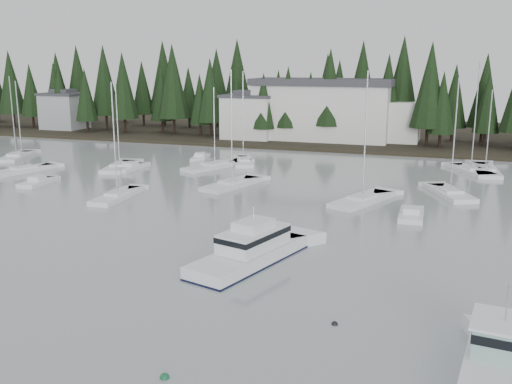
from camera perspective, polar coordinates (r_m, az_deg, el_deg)
ground at (r=30.03m, az=-19.95°, el=-16.41°), size 260.00×260.00×0.00m
far_shore_land at (r=119.12m, az=10.50°, el=5.78°), size 240.00×54.00×1.00m
conifer_treeline at (r=108.34m, az=9.62°, el=5.12°), size 200.00×22.00×20.00m
house_west at (r=105.52m, az=-0.69°, el=7.64°), size 9.54×7.42×8.75m
house_far_west at (r=127.53m, az=-18.62°, el=7.77°), size 8.48×7.42×8.25m
harbor_inn at (r=104.66m, az=7.80°, el=8.10°), size 29.50×11.50×10.90m
cabin_cruiser_center at (r=41.82m, az=-0.54°, el=-6.09°), size 6.39×11.55×4.74m
lobster_boat_teal at (r=29.05m, az=23.17°, el=-16.39°), size 4.24×9.40×5.05m
sailboat_0 at (r=66.01m, az=18.82°, el=-0.26°), size 5.87×8.60×13.26m
sailboat_1 at (r=82.03m, az=-22.22°, el=1.93°), size 4.87×9.07×12.46m
sailboat_2 at (r=60.58m, az=10.59°, el=-0.93°), size 6.13×9.73×14.00m
sailboat_3 at (r=63.00m, az=-13.68°, el=-0.53°), size 2.86×8.34×12.84m
sailboat_4 at (r=80.92m, az=20.68°, el=1.94°), size 6.35×8.61×14.85m
sailboat_5 at (r=94.26m, az=-22.81°, el=3.19°), size 5.77×9.40×12.79m
sailboat_6 at (r=82.33m, az=-1.27°, el=2.94°), size 5.56×8.63×13.54m
sailboat_9 at (r=67.19m, az=-2.40°, el=0.65°), size 5.20×9.36×14.00m
sailboat_11 at (r=80.43m, az=-13.46°, el=2.34°), size 4.83×9.10×12.74m
sailboat_12 at (r=79.28m, az=-4.13°, el=2.50°), size 6.51×10.73×11.51m
sailboat_13 at (r=81.71m, az=21.93°, el=1.90°), size 3.84×10.77×11.35m
runabout_0 at (r=72.92m, az=-20.99°, el=0.81°), size 2.61×5.42×1.42m
runabout_1 at (r=55.52m, az=15.26°, el=-2.37°), size 2.33×5.11×1.42m
runabout_3 at (r=86.03m, az=-5.60°, el=3.34°), size 3.43×5.59×1.42m
runabout_4 at (r=79.45m, az=-12.41°, el=2.31°), size 2.28×5.85×1.42m
mooring_buoy_green at (r=28.12m, az=-9.13°, el=-17.88°), size 0.46×0.46×0.46m
mooring_buoy_dark at (r=32.94m, az=7.87°, el=-12.99°), size 0.38×0.38×0.38m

